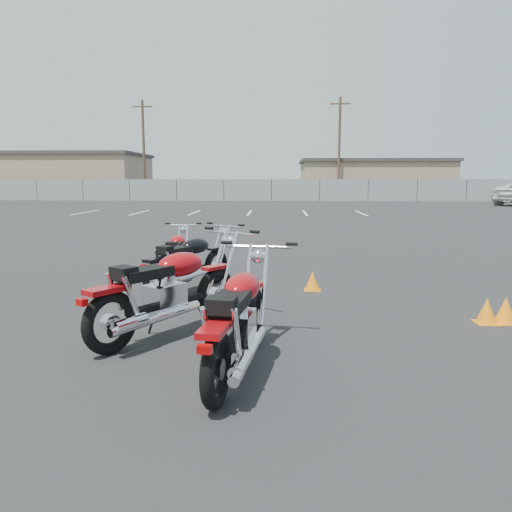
{
  "coord_description": "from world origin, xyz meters",
  "views": [
    {
      "loc": [
        0.53,
        -6.94,
        1.82
      ],
      "look_at": [
        0.2,
        0.6,
        0.65
      ],
      "focal_mm": 35.0,
      "sensor_mm": 36.0,
      "label": 1
    }
  ],
  "objects_px": {
    "motorcycle_second_black": "(189,262)",
    "motorcycle_third_red": "(168,291)",
    "motorcycle_rear_red": "(239,320)",
    "motorcycle_front_red": "(177,254)"
  },
  "relations": [
    {
      "from": "motorcycle_front_red",
      "to": "motorcycle_rear_red",
      "type": "height_order",
      "value": "motorcycle_rear_red"
    },
    {
      "from": "motorcycle_front_red",
      "to": "motorcycle_second_black",
      "type": "distance_m",
      "value": 1.19
    },
    {
      "from": "motorcycle_front_red",
      "to": "motorcycle_second_black",
      "type": "height_order",
      "value": "motorcycle_second_black"
    },
    {
      "from": "motorcycle_third_red",
      "to": "motorcycle_rear_red",
      "type": "distance_m",
      "value": 1.41
    },
    {
      "from": "motorcycle_rear_red",
      "to": "motorcycle_second_black",
      "type": "bearing_deg",
      "value": 107.45
    },
    {
      "from": "motorcycle_second_black",
      "to": "motorcycle_rear_red",
      "type": "xyz_separation_m",
      "value": [
        1.08,
        -3.44,
        0.04
      ]
    },
    {
      "from": "motorcycle_second_black",
      "to": "motorcycle_third_red",
      "type": "bearing_deg",
      "value": -85.66
    },
    {
      "from": "motorcycle_front_red",
      "to": "motorcycle_third_red",
      "type": "xyz_separation_m",
      "value": [
        0.6,
        -3.48,
        0.1
      ]
    },
    {
      "from": "motorcycle_second_black",
      "to": "motorcycle_rear_red",
      "type": "relative_size",
      "value": 0.88
    },
    {
      "from": "motorcycle_second_black",
      "to": "motorcycle_rear_red",
      "type": "bearing_deg",
      "value": -72.55
    }
  ]
}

